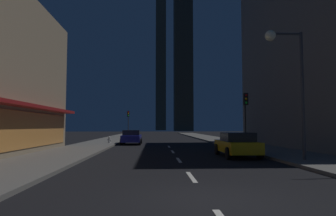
% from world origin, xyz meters
% --- Properties ---
extents(ground_plane, '(78.00, 136.00, 0.10)m').
position_xyz_m(ground_plane, '(0.00, 32.00, -0.05)').
color(ground_plane, black).
extents(sidewalk_right, '(4.00, 76.00, 0.15)m').
position_xyz_m(sidewalk_right, '(7.00, 32.00, 0.07)').
color(sidewalk_right, '#605E59').
rests_on(sidewalk_right, ground).
extents(sidewalk_left, '(4.00, 76.00, 0.15)m').
position_xyz_m(sidewalk_left, '(-7.00, 32.00, 0.07)').
color(sidewalk_left, '#605E59').
rests_on(sidewalk_left, ground).
extents(lane_marking_center, '(0.16, 23.00, 0.01)m').
position_xyz_m(lane_marking_center, '(0.00, 8.40, 0.01)').
color(lane_marking_center, silver).
rests_on(lane_marking_center, ground).
extents(skyscraper_distant_tall, '(5.10, 5.68, 73.32)m').
position_xyz_m(skyscraper_distant_tall, '(1.93, 137.35, 36.66)').
color(skyscraper_distant_tall, '#474335').
rests_on(skyscraper_distant_tall, ground).
extents(skyscraper_distant_mid, '(7.51, 7.72, 67.75)m').
position_xyz_m(skyscraper_distant_mid, '(10.67, 111.51, 33.87)').
color(skyscraper_distant_mid, '#323026').
rests_on(skyscraper_distant_mid, ground).
extents(car_parked_near, '(1.98, 4.24, 1.45)m').
position_xyz_m(car_parked_near, '(3.60, 9.90, 0.74)').
color(car_parked_near, gold).
rests_on(car_parked_near, ground).
extents(car_parked_far, '(1.98, 4.24, 1.45)m').
position_xyz_m(car_parked_far, '(-3.60, 22.27, 0.74)').
color(car_parked_far, navy).
rests_on(car_parked_far, ground).
extents(fire_hydrant_far_left, '(0.42, 0.30, 0.65)m').
position_xyz_m(fire_hydrant_far_left, '(-5.90, 22.66, 0.45)').
color(fire_hydrant_far_left, '#B2B2B2').
rests_on(fire_hydrant_far_left, sidewalk_left).
extents(traffic_light_near_right, '(0.32, 0.48, 4.20)m').
position_xyz_m(traffic_light_near_right, '(5.50, 14.06, 3.19)').
color(traffic_light_near_right, '#2D2D2D').
rests_on(traffic_light_near_right, sidewalk_right).
extents(traffic_light_far_left, '(0.32, 0.48, 4.20)m').
position_xyz_m(traffic_light_far_left, '(-5.50, 39.55, 3.19)').
color(traffic_light_far_left, '#2D2D2D').
rests_on(traffic_light_far_left, sidewalk_left).
extents(street_lamp_right, '(1.96, 0.56, 6.58)m').
position_xyz_m(street_lamp_right, '(5.38, 7.06, 5.07)').
color(street_lamp_right, '#38383D').
rests_on(street_lamp_right, sidewalk_right).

